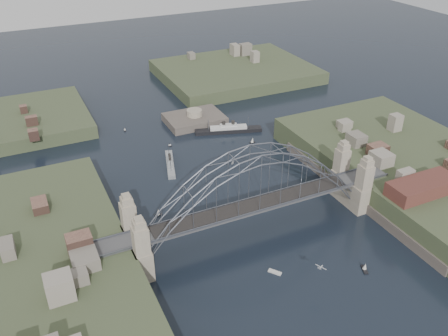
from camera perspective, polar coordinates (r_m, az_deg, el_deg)
ground at (r=128.27m, az=3.49°, el=-7.55°), size 500.00×500.00×0.00m
bridge at (r=121.07m, az=3.67°, el=-2.96°), size 84.00×13.80×24.60m
shore_west at (r=116.90m, az=-22.81°, el=-13.68°), size 50.50×90.00×12.00m
shore_east at (r=158.73m, az=22.02°, el=-0.97°), size 50.50×90.00×12.00m
headland_nw at (r=198.90m, az=-24.66°, el=4.35°), size 60.00×45.00×9.00m
headland_ne at (r=235.08m, az=1.40°, el=11.05°), size 70.00×55.00×9.50m
fort_island at (r=187.19m, az=-3.54°, el=5.37°), size 22.00×16.00×9.40m
wharf_shed at (r=138.11m, az=22.80°, el=-2.10°), size 20.00×8.00×4.00m
finger_pier at (r=132.88m, az=24.76°, el=-8.91°), size 4.00×22.00×1.40m
naval_cruiser_near at (r=157.47m, az=-6.49°, el=0.53°), size 7.12×17.42×5.24m
naval_cruiser_far at (r=196.12m, az=-16.32°, el=5.73°), size 4.45×15.48×5.18m
ocean_liner at (r=178.69m, az=0.53°, el=4.61°), size 25.00×10.75×6.17m
aeroplane at (r=109.42m, az=11.53°, el=-11.63°), size 1.54×2.60×0.40m
small_boat_a at (r=134.34m, az=-7.90°, el=-5.35°), size 2.23×1.08×2.38m
small_boat_b at (r=158.10m, az=1.05°, el=0.60°), size 1.45×1.55×0.45m
small_boat_c at (r=116.35m, az=6.13°, el=-12.34°), size 2.80×3.24×0.45m
small_boat_d at (r=171.02m, az=3.44°, el=3.30°), size 2.09×1.11×2.38m
small_boat_e at (r=160.80m, az=-16.69°, el=-0.21°), size 2.69×2.89×1.43m
small_boat_f at (r=169.79m, az=-6.53°, el=2.69°), size 1.44×0.81×1.43m
small_boat_g at (r=120.76m, az=16.56°, el=-11.42°), size 2.00×3.11×2.38m
small_boat_h at (r=183.81m, az=-11.84°, el=4.47°), size 0.75×1.82×1.43m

